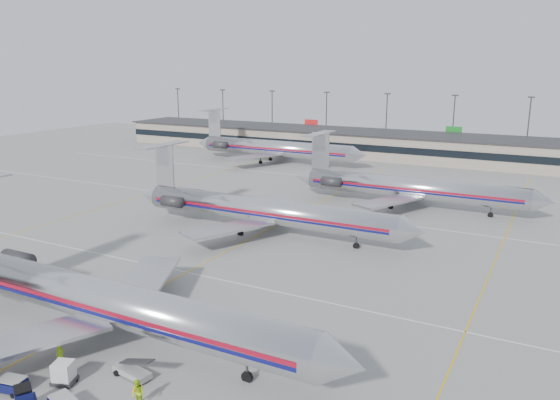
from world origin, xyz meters
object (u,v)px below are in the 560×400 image
Objects in this scene: belt_loader at (133,371)px; uld_container at (64,373)px; jet_second_row at (260,210)px; jet_foreground at (97,298)px.

uld_container is at bearing -134.03° from belt_loader.
jet_second_row reaches higher than belt_loader.
jet_second_row is at bearing 78.62° from uld_container.
uld_container is at bearing -64.62° from jet_foreground.
belt_loader is at bearing 17.94° from uld_container.
jet_foreground is 23.19× the size of uld_container.
belt_loader is at bearing -74.93° from jet_second_row.
uld_container is (5.76, -38.60, -2.45)m from jet_second_row.
uld_container is (3.07, -6.46, -2.61)m from jet_foreground.
jet_second_row is 11.33× the size of belt_loader.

